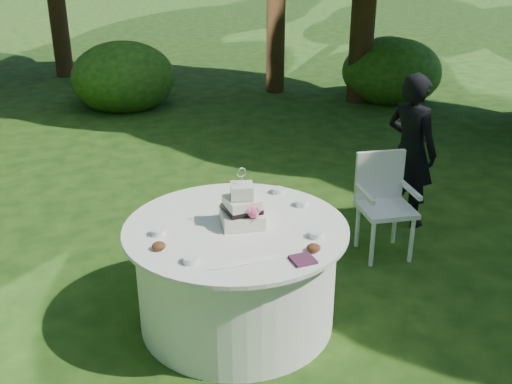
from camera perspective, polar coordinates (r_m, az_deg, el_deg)
ground at (r=4.53m, az=-1.80°, el=-11.99°), size 80.00×80.00×0.00m
napkins at (r=3.71m, az=4.49°, el=-6.44°), size 0.14×0.14×0.02m
feather_plume at (r=3.68m, az=-1.11°, el=-6.67°), size 0.48×0.07×0.01m
guest at (r=5.87m, az=14.51°, el=3.86°), size 0.51×0.63×1.48m
table at (r=4.32m, az=-1.86°, el=-7.78°), size 1.56×1.56×0.77m
cake at (r=4.11m, az=-1.31°, el=-1.65°), size 0.33×0.33×0.42m
chair at (r=5.33m, az=12.02°, el=-0.44°), size 0.52×0.51×0.90m
votives at (r=4.14m, az=-0.39°, el=-2.86°), size 1.20×0.89×0.04m
petal_cups at (r=3.81m, az=-1.92°, el=-5.24°), size 0.99×0.48×0.05m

